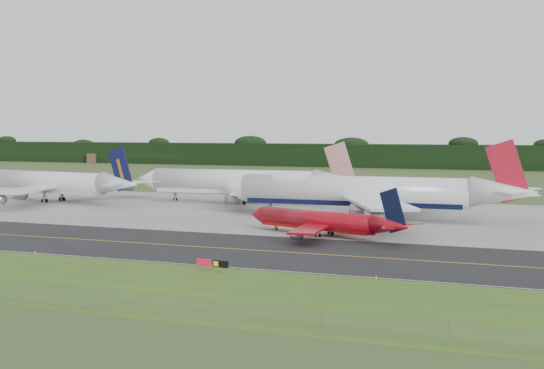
{
  "coord_description": "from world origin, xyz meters",
  "views": [
    {
      "loc": [
        51.52,
        -116.16,
        19.45
      ],
      "look_at": [
        -2.58,
        22.0,
        8.77
      ],
      "focal_mm": 50.0,
      "sensor_mm": 36.0,
      "label": 1
    }
  ],
  "objects": [
    {
      "name": "apron",
      "position": [
        0.0,
        51.0,
        0.01
      ],
      "size": [
        400.0,
        78.0,
        0.01
      ],
      "primitive_type": "cube",
      "color": "gray",
      "rests_on": "ground"
    },
    {
      "name": "grass_verge",
      "position": [
        0.0,
        -35.0,
        0.01
      ],
      "size": [
        400.0,
        30.0,
        0.01
      ],
      "primitive_type": "cube",
      "color": "#305819",
      "rests_on": "ground"
    },
    {
      "name": "ground",
      "position": [
        0.0,
        0.0,
        0.0
      ],
      "size": [
        600.0,
        600.0,
        0.0
      ],
      "primitive_type": "plane",
      "color": "#3D4B23",
      "rests_on": "ground"
    },
    {
      "name": "edge_marker_left",
      "position": [
        -25.76,
        -20.5,
        0.25
      ],
      "size": [
        0.16,
        0.16,
        0.5
      ],
      "primitive_type": "cylinder",
      "color": "yellow",
      "rests_on": "ground"
    },
    {
      "name": "taxiway",
      "position": [
        0.0,
        -4.0,
        0.01
      ],
      "size": [
        400.0,
        32.0,
        0.02
      ],
      "primitive_type": "cube",
      "color": "black",
      "rests_on": "ground"
    },
    {
      "name": "taxiway_centreline",
      "position": [
        0.0,
        -4.0,
        0.03
      ],
      "size": [
        400.0,
        0.4,
        0.0
      ],
      "primitive_type": "cube",
      "color": "orange",
      "rests_on": "taxiway"
    },
    {
      "name": "taxiway_edge_line",
      "position": [
        0.0,
        -19.5,
        0.03
      ],
      "size": [
        400.0,
        0.25,
        0.0
      ],
      "primitive_type": "cube",
      "color": "silver",
      "rests_on": "taxiway"
    },
    {
      "name": "horizon_treeline",
      "position": [
        0.0,
        273.76,
        5.47
      ],
      "size": [
        700.0,
        25.0,
        12.0
      ],
      "color": "black",
      "rests_on": "ground"
    },
    {
      "name": "jet_red_737",
      "position": [
        10.09,
        15.99,
        2.68
      ],
      "size": [
        34.84,
        27.57,
        9.71
      ],
      "color": "maroon",
      "rests_on": "ground"
    },
    {
      "name": "jet_ba_747",
      "position": [
        10.11,
        44.47,
        6.01
      ],
      "size": [
        70.12,
        58.19,
        17.66
      ],
      "color": "white",
      "rests_on": "ground"
    },
    {
      "name": "edge_marker_center",
      "position": [
        5.84,
        -20.5,
        0.25
      ],
      "size": [
        0.16,
        0.16,
        0.5
      ],
      "primitive_type": "cylinder",
      "color": "yellow",
      "rests_on": "ground"
    },
    {
      "name": "perimeter_fence",
      "position": [
        0.0,
        -48.0,
        1.1
      ],
      "size": [
        320.0,
        0.1,
        320.0
      ],
      "color": "slate",
      "rests_on": "ground"
    },
    {
      "name": "jet_navy_gold",
      "position": [
        -78.62,
        52.79,
        5.04
      ],
      "size": [
        59.4,
        51.21,
        15.35
      ],
      "color": "silver",
      "rests_on": "ground"
    },
    {
      "name": "edge_marker_right",
      "position": [
        28.66,
        -20.5,
        0.25
      ],
      "size": [
        0.16,
        0.16,
        0.5
      ],
      "primitive_type": "cylinder",
      "color": "yellow",
      "rests_on": "ground"
    },
    {
      "name": "jet_star_tail",
      "position": [
        -27.85,
        67.09,
        5.53
      ],
      "size": [
        62.81,
        52.59,
        16.58
      ],
      "color": "silver",
      "rests_on": "ground"
    },
    {
      "name": "taxiway_sign",
      "position": [
        6.44,
        -23.52,
        1.2
      ],
      "size": [
        5.08,
        0.85,
        1.7
      ],
      "color": "slate",
      "rests_on": "ground"
    }
  ]
}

